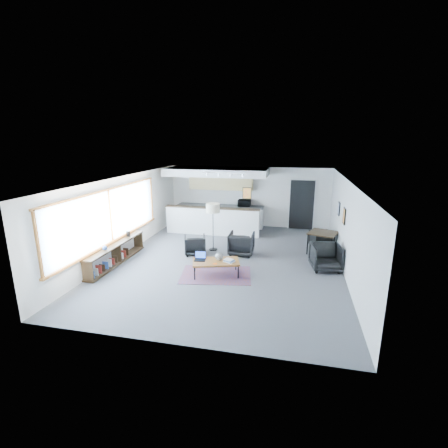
% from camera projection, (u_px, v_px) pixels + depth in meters
% --- Properties ---
extents(room, '(7.02, 9.02, 2.62)m').
position_uv_depth(room, '(227.00, 221.00, 10.04)').
color(room, '#4D4D50').
rests_on(room, ground).
extents(window, '(0.10, 5.95, 1.66)m').
position_uv_depth(window, '(110.00, 217.00, 9.88)').
color(window, '#8CBFFF').
rests_on(window, room).
extents(console, '(0.35, 3.00, 0.80)m').
position_uv_depth(console, '(116.00, 254.00, 9.99)').
color(console, black).
rests_on(console, floor).
extents(kitchenette, '(4.20, 1.96, 2.60)m').
position_uv_depth(kitchenette, '(218.00, 197.00, 13.77)').
color(kitchenette, white).
rests_on(kitchenette, floor).
extents(doorway, '(1.10, 0.12, 2.15)m').
position_uv_depth(doorway, '(302.00, 204.00, 13.78)').
color(doorway, black).
rests_on(doorway, room).
extents(track_light, '(1.60, 0.07, 0.15)m').
position_uv_depth(track_light, '(224.00, 174.00, 11.92)').
color(track_light, silver).
rests_on(track_light, room).
extents(wall_art_lower, '(0.03, 0.38, 0.48)m').
position_uv_depth(wall_art_lower, '(344.00, 216.00, 9.62)').
color(wall_art_lower, black).
rests_on(wall_art_lower, room).
extents(wall_art_upper, '(0.03, 0.34, 0.44)m').
position_uv_depth(wall_art_upper, '(339.00, 209.00, 10.86)').
color(wall_art_upper, black).
rests_on(wall_art_upper, room).
extents(kilim_rug, '(2.17, 1.66, 0.01)m').
position_uv_depth(kilim_rug, '(216.00, 275.00, 9.27)').
color(kilim_rug, '#542F41').
rests_on(kilim_rug, floor).
extents(coffee_table, '(1.45, 1.05, 0.43)m').
position_uv_depth(coffee_table, '(216.00, 262.00, 9.17)').
color(coffee_table, brown).
rests_on(coffee_table, floor).
extents(laptop, '(0.35, 0.30, 0.23)m').
position_uv_depth(laptop, '(200.00, 257.00, 9.25)').
color(laptop, black).
rests_on(laptop, coffee_table).
extents(ceramic_pot, '(0.23, 0.23, 0.23)m').
position_uv_depth(ceramic_pot, '(219.00, 257.00, 9.17)').
color(ceramic_pot, gray).
rests_on(ceramic_pot, coffee_table).
extents(book_stack, '(0.34, 0.31, 0.09)m').
position_uv_depth(book_stack, '(229.00, 261.00, 9.08)').
color(book_stack, silver).
rests_on(book_stack, coffee_table).
extents(coaster, '(0.13, 0.13, 0.01)m').
position_uv_depth(coaster, '(215.00, 264.00, 8.94)').
color(coaster, '#E5590C').
rests_on(coaster, coffee_table).
extents(armchair_left, '(0.85, 0.83, 0.70)m').
position_uv_depth(armchair_left, '(195.00, 244.00, 10.87)').
color(armchair_left, black).
rests_on(armchair_left, floor).
extents(armchair_right, '(0.81, 0.76, 0.83)m').
position_uv_depth(armchair_right, '(241.00, 243.00, 10.82)').
color(armchair_right, black).
rests_on(armchair_right, floor).
extents(floor_lamp, '(0.55, 0.55, 1.65)m').
position_uv_depth(floor_lamp, '(213.00, 210.00, 11.00)').
color(floor_lamp, black).
rests_on(floor_lamp, floor).
extents(dining_table, '(1.11, 1.11, 0.73)m').
position_uv_depth(dining_table, '(323.00, 234.00, 10.88)').
color(dining_table, black).
rests_on(dining_table, floor).
extents(dining_chair_near, '(0.81, 0.77, 0.73)m').
position_uv_depth(dining_chair_near, '(326.00, 258.00, 9.57)').
color(dining_chair_near, black).
rests_on(dining_chair_near, floor).
extents(dining_chair_far, '(0.73, 0.70, 0.60)m').
position_uv_depth(dining_chair_far, '(321.00, 240.00, 11.44)').
color(dining_chair_far, black).
rests_on(dining_chair_far, floor).
extents(microwave, '(0.53, 0.30, 0.36)m').
position_uv_depth(microwave, '(244.00, 202.00, 14.03)').
color(microwave, black).
rests_on(microwave, kitchenette).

